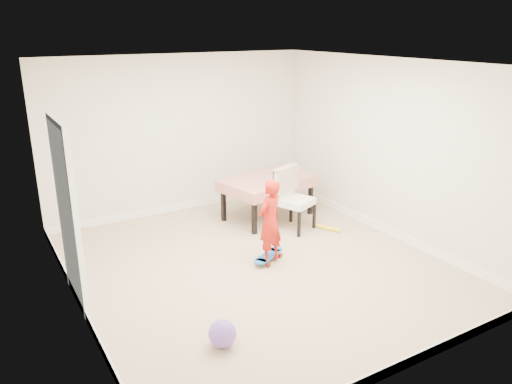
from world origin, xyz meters
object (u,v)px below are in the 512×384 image
dining_table (268,198)px  child (270,224)px  dining_chair (295,199)px  skateboard (268,258)px  balloon (222,334)px

dining_table → child: (-0.87, -1.44, 0.22)m
dining_chair → child: size_ratio=0.87×
dining_chair → dining_table: bearing=76.5°
skateboard → balloon: balloon is taller
dining_table → balloon: 3.55m
dining_table → child: bearing=-133.1°
dining_table → skateboard: 1.65m
dining_table → balloon: dining_table is taller
balloon → dining_table: bearing=50.8°
child → balloon: child is taller
dining_chair → balloon: bearing=-159.6°
child → balloon: (-1.36, -1.30, -0.42)m
dining_table → dining_chair: bearing=-93.8°
child → balloon: 1.93m
dining_table → skateboard: (-0.85, -1.38, -0.29)m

